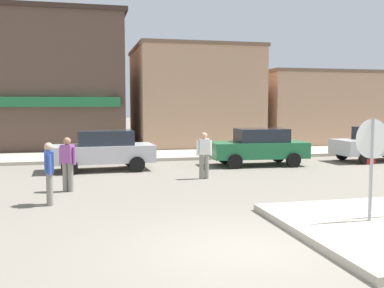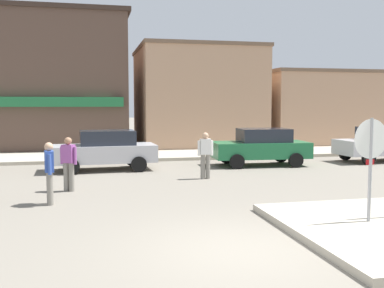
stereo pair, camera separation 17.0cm
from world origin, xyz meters
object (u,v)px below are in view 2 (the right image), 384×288
parked_car_second (261,146)px  pedestrian_crossing_far (69,162)px  stop_sign (370,156)px  parked_car_third (382,144)px  pedestrian_kerb_side (205,154)px  parked_car_nearest (105,150)px  pedestrian_crossing_near (49,171)px

parked_car_second → pedestrian_crossing_far: (-7.64, -4.05, 0.06)m
stop_sign → parked_car_third: stop_sign is taller
parked_car_second → parked_car_third: 5.81m
stop_sign → pedestrian_kerb_side: 7.04m
parked_car_nearest → parked_car_second: bearing=-0.4°
parked_car_nearest → pedestrian_crossing_near: 6.04m
pedestrian_crossing_far → pedestrian_kerb_side: bearing=15.8°
parked_car_nearest → parked_car_third: same height
pedestrian_crossing_near → pedestrian_kerb_side: size_ratio=1.00×
stop_sign → pedestrian_crossing_far: bearing=138.8°
parked_car_second → pedestrian_crossing_near: (-8.03, -5.79, 0.06)m
pedestrian_crossing_far → pedestrian_kerb_side: same height
pedestrian_kerb_side → stop_sign: bearing=-75.3°
parked_car_nearest → pedestrian_crossing_far: 4.26m
parked_car_third → pedestrian_crossing_near: pedestrian_crossing_near is taller
stop_sign → pedestrian_kerb_side: stop_sign is taller
stop_sign → pedestrian_crossing_near: stop_sign is taller
parked_car_nearest → parked_car_second: size_ratio=1.00×
stop_sign → pedestrian_kerb_side: bearing=104.7°
parked_car_nearest → pedestrian_crossing_near: pedestrian_crossing_near is taller
parked_car_nearest → parked_car_second: (6.47, -0.05, 0.00)m
stop_sign → pedestrian_crossing_near: size_ratio=1.43×
pedestrian_kerb_side → parked_car_nearest: bearing=139.9°
pedestrian_crossing_far → parked_car_third: bearing=17.1°
pedestrian_crossing_near → pedestrian_kerb_side: same height
parked_car_third → pedestrian_crossing_far: pedestrian_crossing_far is taller
parked_car_third → pedestrian_crossing_near: bearing=-157.0°
pedestrian_crossing_near → parked_car_second: bearing=35.8°
parked_car_nearest → parked_car_second: same height
parked_car_nearest → pedestrian_kerb_side: 4.37m
parked_car_third → pedestrian_kerb_side: bearing=-162.2°
parked_car_second → pedestrian_kerb_side: (-3.13, -2.77, 0.06)m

